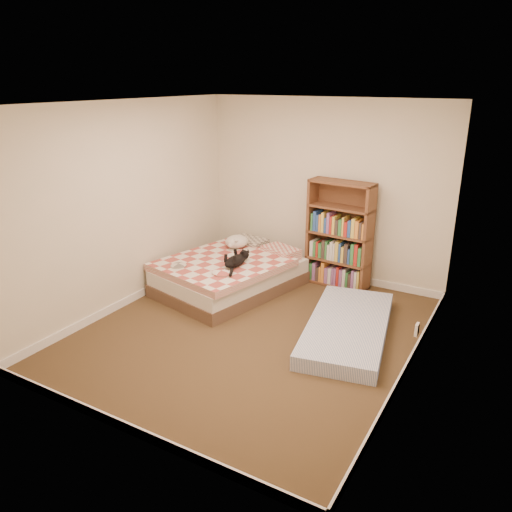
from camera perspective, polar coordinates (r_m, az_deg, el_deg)
The scene contains 6 objects.
room at distance 5.29m, azimuth -0.58°, elevation 2.88°, with size 3.51×4.01×2.51m.
bed at distance 6.79m, azimuth -2.83°, elevation -1.96°, with size 1.68×2.10×0.50m.
bookshelf at distance 6.90m, azimuth 9.48°, elevation 0.96°, with size 0.90×0.37×1.46m.
floor_mattress at distance 5.74m, azimuth 10.42°, elevation -8.07°, with size 0.84×1.86×0.17m, color #6F85B9.
black_cat at distance 6.42m, azimuth -2.20°, elevation -0.47°, with size 0.23×0.69×0.16m.
white_dog at distance 7.09m, azimuth -2.19°, elevation 1.65°, with size 0.46×0.47×0.17m.
Camera 1 is at (2.57, -4.37, 2.73)m, focal length 35.00 mm.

